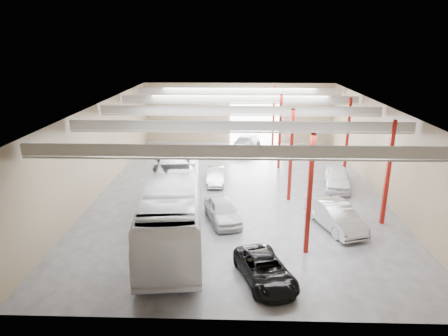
# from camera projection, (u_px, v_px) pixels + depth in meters

# --- Properties ---
(depot_shell) EXTENTS (22.12, 32.12, 7.06)m
(depot_shell) POSITION_uv_depth(u_px,v_px,m) (241.00, 129.00, 31.59)
(depot_shell) COLOR #47484D
(depot_shell) RESTS_ON ground
(coach_bus) EXTENTS (4.72, 14.31, 3.91)m
(coach_bus) POSITION_uv_depth(u_px,v_px,m) (173.00, 204.00, 24.72)
(coach_bus) COLOR silver
(coach_bus) RESTS_ON ground
(black_sedan) EXTENTS (3.49, 5.12, 1.30)m
(black_sedan) POSITION_uv_depth(u_px,v_px,m) (265.00, 270.00, 20.04)
(black_sedan) COLOR black
(black_sedan) RESTS_ON ground
(car_row_a) EXTENTS (3.07, 4.86, 1.54)m
(car_row_a) POSITION_uv_depth(u_px,v_px,m) (222.00, 210.00, 26.74)
(car_row_a) COLOR silver
(car_row_a) RESTS_ON ground
(car_row_b) EXTENTS (1.58, 4.11, 1.34)m
(car_row_b) POSITION_uv_depth(u_px,v_px,m) (215.00, 176.00, 33.93)
(car_row_b) COLOR #BDBCC2
(car_row_b) RESTS_ON ground
(car_row_c) EXTENTS (3.95, 6.16, 1.66)m
(car_row_c) POSITION_uv_depth(u_px,v_px,m) (245.00, 144.00, 43.80)
(car_row_c) COLOR slate
(car_row_c) RESTS_ON ground
(car_right_near) EXTENTS (3.34, 5.49, 1.71)m
(car_right_near) POSITION_uv_depth(u_px,v_px,m) (335.00, 216.00, 25.76)
(car_right_near) COLOR #ADAEB2
(car_right_near) RESTS_ON ground
(car_right_far) EXTENTS (2.83, 5.18, 1.67)m
(car_right_far) POSITION_uv_depth(u_px,v_px,m) (338.00, 178.00, 32.80)
(car_right_far) COLOR white
(car_right_far) RESTS_ON ground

